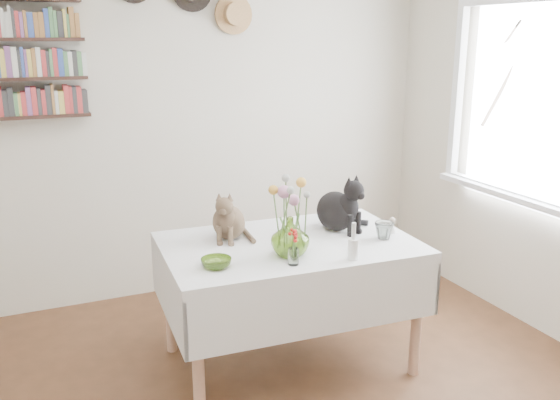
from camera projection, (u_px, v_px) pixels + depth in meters
name	position (u px, v px, depth m)	size (l,w,h in m)	color
room	(316.00, 207.00, 2.33)	(4.08, 4.58, 2.58)	brown
window	(535.00, 118.00, 3.76)	(0.12, 1.52, 1.32)	white
dining_table	(289.00, 273.00, 3.43)	(1.47, 0.99, 0.76)	white
tabby_cat	(229.00, 213.00, 3.41)	(0.20, 0.26, 0.30)	brown
black_cat	(336.00, 201.00, 3.56)	(0.24, 0.30, 0.36)	black
flower_vase	(290.00, 237.00, 3.14)	(0.21, 0.21, 0.21)	#97BE4B
green_bowl	(216.00, 263.00, 3.00)	(0.16, 0.16, 0.05)	#97BE4B
drinking_glass	(384.00, 231.00, 3.42)	(0.11, 0.11, 0.10)	white
candlestick	(353.00, 247.00, 3.10)	(0.06, 0.06, 0.20)	white
berry_jar	(293.00, 246.00, 3.02)	(0.06, 0.06, 0.22)	white
porcelain_figurine	(392.00, 226.00, 3.52)	(0.05, 0.05, 0.10)	white
flower_bouquet	(290.00, 194.00, 3.09)	(0.17, 0.13, 0.39)	#4C7233
bookshelf_unit	(0.00, 46.00, 3.66)	(1.00, 0.16, 0.91)	#321D15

